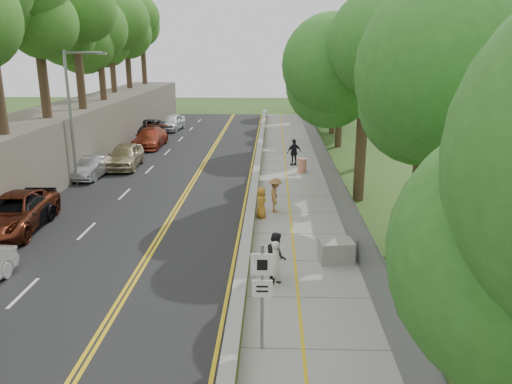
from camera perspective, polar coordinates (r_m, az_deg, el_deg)
ground at (r=17.22m, az=-2.65°, el=-11.94°), size 140.00×140.00×0.00m
road at (r=31.92m, az=-10.20°, el=1.22°), size 11.20×66.00×0.04m
sidewalk at (r=31.23m, az=4.21°, el=1.11°), size 4.20×66.00×0.05m
jersey_barrier at (r=31.15m, az=-0.01°, el=1.64°), size 0.42×66.00×0.60m
rock_embankment at (r=34.13m, az=-23.83°, el=4.47°), size 5.00×66.00×4.00m
chainlink_fence at (r=31.15m, az=8.11°, el=2.80°), size 0.04×66.00×2.00m
trees_embankment at (r=33.45m, az=-24.74°, el=18.87°), size 6.40×66.00×13.00m
trees_fenceside at (r=30.69m, az=13.06°, el=13.69°), size 7.00×66.00×14.00m
streetlight at (r=31.62m, az=-20.12°, el=8.89°), size 2.52×0.22×8.00m
signpost at (r=13.60m, az=0.71°, el=-10.72°), size 0.62×0.09×3.10m
construction_barrel at (r=33.53m, az=5.28°, el=3.03°), size 0.59×0.59×0.97m
concrete_block at (r=19.84m, az=9.10°, el=-6.68°), size 1.40×1.12×0.86m
car_2 at (r=25.28m, az=-26.23°, el=-2.19°), size 3.25×6.22×1.67m
car_3 at (r=25.07m, az=-25.51°, el=-2.52°), size 2.19×5.04×1.44m
car_4 at (r=35.95m, az=-14.75°, el=4.02°), size 2.22×5.01×1.67m
car_5 at (r=33.81m, az=-18.19°, el=2.69°), size 1.75×4.14×1.33m
car_6 at (r=48.82m, az=-12.24°, el=7.16°), size 2.69×5.42×1.48m
car_7 at (r=43.12m, az=-12.00°, el=6.08°), size 2.25×5.44×1.57m
car_8 at (r=51.69m, az=-9.63°, el=7.87°), size 2.37×4.95×1.63m
painter_0 at (r=24.41m, az=0.60°, el=-1.21°), size 0.67×0.86×1.55m
painter_1 at (r=17.70m, az=2.31°, el=-8.05°), size 0.51×0.66×1.61m
painter_2 at (r=17.97m, az=2.31°, el=-7.35°), size 0.88×1.01×1.79m
painter_3 at (r=25.25m, az=2.24°, el=-0.36°), size 0.67×1.15×1.77m
person_far at (r=35.50m, az=4.38°, el=4.55°), size 1.20×0.88×1.89m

